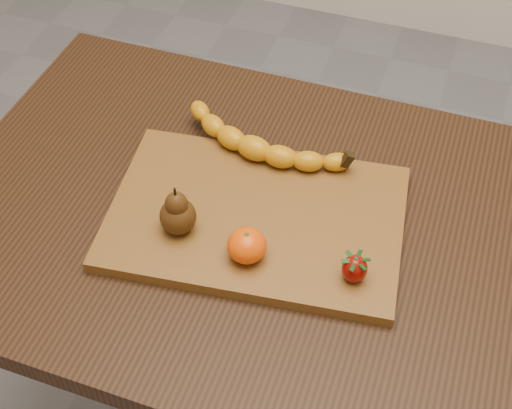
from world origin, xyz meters
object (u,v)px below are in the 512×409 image
(table, at_px, (252,253))
(mandarin, at_px, (247,246))
(cutting_board, at_px, (256,217))
(pear, at_px, (177,209))

(table, xyz_separation_m, mandarin, (0.03, -0.10, 0.14))
(table, relative_size, cutting_board, 2.22)
(pear, relative_size, mandarin, 1.49)
(cutting_board, xyz_separation_m, mandarin, (0.02, -0.08, 0.03))
(cutting_board, height_order, mandarin, mandarin)
(cutting_board, xyz_separation_m, pear, (-0.10, -0.07, 0.05))
(mandarin, bearing_deg, table, 105.31)
(cutting_board, relative_size, pear, 5.22)
(table, height_order, mandarin, mandarin)
(table, distance_m, mandarin, 0.17)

